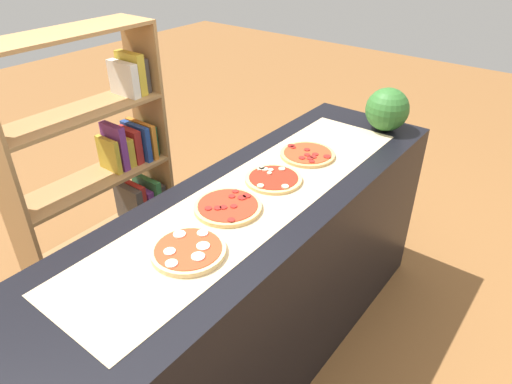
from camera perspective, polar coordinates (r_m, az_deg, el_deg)
The scene contains 9 objects.
ground_plane at distance 2.54m, azimuth 0.00°, elevation -19.19°, with size 12.00×12.00×0.00m, color brown.
counter at distance 2.19m, azimuth 0.00°, elevation -11.22°, with size 2.23×0.66×0.96m, color black.
parchment_paper at distance 1.89m, azimuth 0.00°, elevation -0.49°, with size 1.79×0.43×0.00m, color tan.
pizza_mozzarella_0 at distance 1.60m, azimuth -8.42°, elevation -7.23°, with size 0.26×0.26×0.03m.
pizza_pepperoni_1 at distance 1.81m, azimuth -3.52°, elevation -1.84°, with size 0.27×0.27×0.02m.
pizza_mushroom_2 at distance 2.00m, azimuth 2.18°, elevation 1.67°, with size 0.25×0.25×0.02m.
pizza_pepperoni_3 at distance 2.21m, azimuth 6.43°, elevation 4.70°, with size 0.26×0.26×0.02m.
watermelon at distance 2.54m, azimuth 16.04°, elevation 9.86°, with size 0.23×0.23×0.23m, color #2D6628.
bookshelf at distance 2.64m, azimuth -17.29°, elevation 1.17°, with size 0.87×0.27×1.51m.
Camera 1 is at (-1.27, -0.98, 1.97)m, focal length 32.10 mm.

